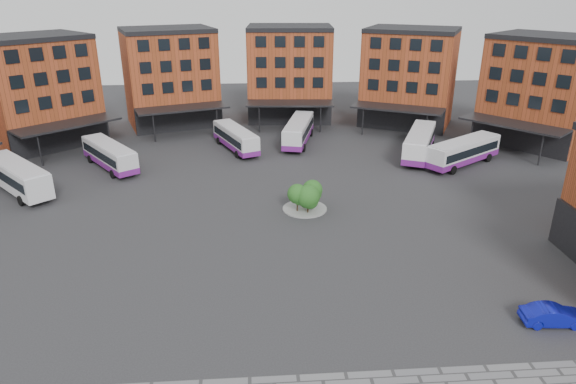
{
  "coord_description": "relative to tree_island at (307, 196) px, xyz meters",
  "views": [
    {
      "loc": [
        -3.04,
        -34.27,
        21.14
      ],
      "look_at": [
        -0.03,
        6.97,
        4.0
      ],
      "focal_mm": 32.0,
      "sensor_mm": 36.0,
      "label": 1
    }
  ],
  "objects": [
    {
      "name": "ground",
      "position": [
        -2.15,
        -11.58,
        -1.63
      ],
      "size": [
        160.0,
        160.0,
        0.0
      ],
      "primitive_type": "plane",
      "color": "#28282B",
      "rests_on": "ground"
    },
    {
      "name": "main_building",
      "position": [
        -6.93,
        26.67,
        5.59
      ],
      "size": [
        94.14,
        42.48,
        14.6
      ],
      "color": "#9C4122",
      "rests_on": "ground"
    },
    {
      "name": "tree_island",
      "position": [
        0.0,
        0.0,
        0.0
      ],
      "size": [
        4.4,
        4.4,
        2.93
      ],
      "color": "gray",
      "rests_on": "ground"
    },
    {
      "name": "bus_a",
      "position": [
        -30.24,
        7.08,
        0.33
      ],
      "size": [
        9.93,
        10.43,
        3.32
      ],
      "rotation": [
        0.0,
        0.0,
        0.75
      ],
      "color": "silver",
      "rests_on": "ground"
    },
    {
      "name": "bus_b",
      "position": [
        -22.36,
        14.2,
        0.04
      ],
      "size": [
        8.47,
        10.34,
        3.08
      ],
      "rotation": [
        0.0,
        0.0,
        0.63
      ],
      "color": "silver",
      "rests_on": "ground"
    },
    {
      "name": "bus_c",
      "position": [
        -7.38,
        20.4,
        -0.0
      ],
      "size": [
        6.45,
        10.79,
        3.01
      ],
      "rotation": [
        0.0,
        0.0,
        0.4
      ],
      "color": "silver",
      "rests_on": "ground"
    },
    {
      "name": "bus_d",
      "position": [
        1.27,
        22.78,
        0.14
      ],
      "size": [
        5.44,
        11.92,
        3.27
      ],
      "rotation": [
        0.0,
        0.0,
        -0.25
      ],
      "color": "silver",
      "rests_on": "ground"
    },
    {
      "name": "bus_e",
      "position": [
        16.2,
        15.82,
        0.2
      ],
      "size": [
        7.47,
        12.11,
        3.39
      ],
      "rotation": [
        0.0,
        0.0,
        -0.42
      ],
      "color": "white",
      "rests_on": "ground"
    },
    {
      "name": "bus_f",
      "position": [
        20.56,
        12.16,
        0.12
      ],
      "size": [
        11.0,
        8.57,
        3.23
      ],
      "rotation": [
        0.0,
        0.0,
        -0.98
      ],
      "color": "silver",
      "rests_on": "ground"
    },
    {
      "name": "blue_car",
      "position": [
        14.31,
        -19.1,
        -0.95
      ],
      "size": [
        4.26,
        1.77,
        1.37
      ],
      "primitive_type": "imported",
      "rotation": [
        0.0,
        0.0,
        1.49
      ],
      "color": "#0C12A0",
      "rests_on": "ground"
    }
  ]
}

